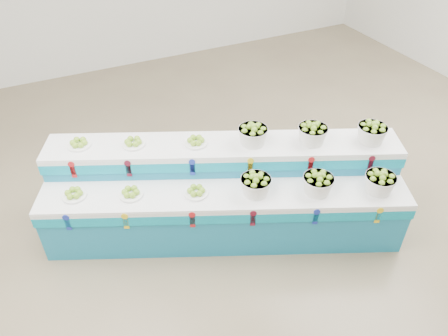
{
  "coord_description": "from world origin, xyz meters",
  "views": [
    {
      "loc": [
        -2.13,
        -3.19,
        3.76
      ],
      "look_at": [
        -0.56,
        0.11,
        0.87
      ],
      "focal_mm": 34.53,
      "sensor_mm": 36.0,
      "label": 1
    }
  ],
  "objects_px": {
    "display_stand": "(224,193)",
    "basket_upper_right": "(372,132)",
    "basket_lower_left": "(256,184)",
    "plate_upper_mid": "(133,142)"
  },
  "relations": [
    {
      "from": "display_stand",
      "to": "basket_upper_right",
      "type": "xyz_separation_m",
      "value": [
        1.59,
        -0.43,
        0.63
      ]
    },
    {
      "from": "display_stand",
      "to": "basket_lower_left",
      "type": "bearing_deg",
      "value": -37.19
    },
    {
      "from": "display_stand",
      "to": "plate_upper_mid",
      "type": "distance_m",
      "value": 1.16
    },
    {
      "from": "basket_upper_right",
      "to": "display_stand",
      "type": "bearing_deg",
      "value": 164.9
    },
    {
      "from": "display_stand",
      "to": "plate_upper_mid",
      "type": "height_order",
      "value": "plate_upper_mid"
    },
    {
      "from": "display_stand",
      "to": "basket_upper_right",
      "type": "relative_size",
      "value": 12.23
    },
    {
      "from": "display_stand",
      "to": "plate_upper_mid",
      "type": "relative_size",
      "value": 15.41
    },
    {
      "from": "plate_upper_mid",
      "to": "basket_lower_left",
      "type": "bearing_deg",
      "value": -44.21
    },
    {
      "from": "basket_lower_left",
      "to": "plate_upper_mid",
      "type": "relative_size",
      "value": 1.26
    },
    {
      "from": "display_stand",
      "to": "plate_upper_mid",
      "type": "bearing_deg",
      "value": 166.01
    }
  ]
}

